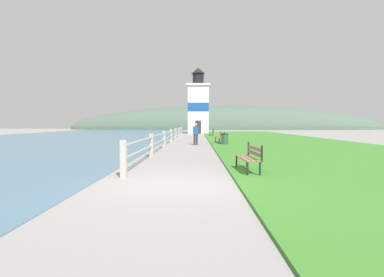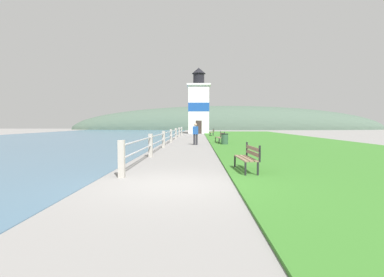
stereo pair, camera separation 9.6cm
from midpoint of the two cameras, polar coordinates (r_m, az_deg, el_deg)
ground_plane at (r=7.84m, az=-3.87°, el=-8.80°), size 160.00×160.00×0.00m
grass_verge at (r=28.04m, az=15.37°, el=-0.38°), size 12.00×58.38×0.06m
water_strip at (r=30.92m, az=-27.64°, el=-0.35°), size 24.00×93.41×0.01m
seawall_railing at (r=24.81m, az=-4.13°, el=0.72°), size 0.18×32.26×1.10m
park_bench_near at (r=9.80m, az=10.73°, el=-3.31°), size 0.58×1.73×0.94m
park_bench_midway at (r=23.69m, az=5.37°, el=0.36°), size 0.63×2.01×0.94m
park_bench_far at (r=37.21m, az=3.76°, el=1.29°), size 0.49×1.62×0.94m
lighthouse at (r=47.03m, az=1.13°, el=6.30°), size 3.63×3.63×10.21m
person_strolling at (r=22.00m, az=0.58°, el=1.03°), size 0.41×0.26×1.60m
trash_bin at (r=21.97m, az=6.14°, el=-0.15°), size 0.54×0.54×0.84m
distant_hillside at (r=76.94m, az=6.42°, el=1.72°), size 80.00×16.00×12.00m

